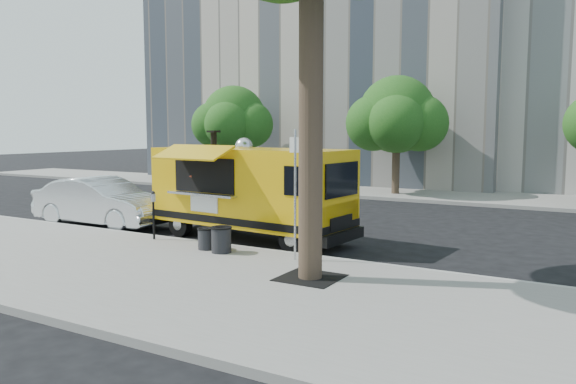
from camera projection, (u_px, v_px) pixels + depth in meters
name	position (u px, v px, depth m)	size (l,w,h in m)	color
ground	(273.00, 247.00, 15.09)	(120.00, 120.00, 0.00)	black
sidewalk	(172.00, 278.00, 11.63)	(60.00, 6.00, 0.15)	gray
curb	(254.00, 251.00, 14.28)	(60.00, 0.14, 0.16)	#999993
far_sidewalk	(421.00, 194.00, 26.70)	(60.00, 5.00, 0.15)	gray
tree_well	(310.00, 278.00, 11.37)	(1.20, 1.20, 0.02)	black
far_tree_a	(234.00, 118.00, 30.22)	(3.42, 3.42, 5.36)	#33261C
far_tree_b	(397.00, 115.00, 26.09)	(3.60, 3.60, 5.50)	#33261C
sign_post	(295.00, 187.00, 12.78)	(0.28, 0.06, 3.00)	silver
parking_meter	(153.00, 209.00, 15.31)	(0.11, 0.11, 1.33)	black
food_truck	(249.00, 189.00, 16.00)	(6.45, 3.17, 3.09)	#E6AE0C
sedan	(102.00, 202.00, 18.33)	(1.68, 4.81, 1.59)	silver
trash_bin_left	(206.00, 238.00, 14.08)	(0.45, 0.45, 0.54)	black
trash_bin_right	(221.00, 239.00, 13.71)	(0.53, 0.53, 0.63)	black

